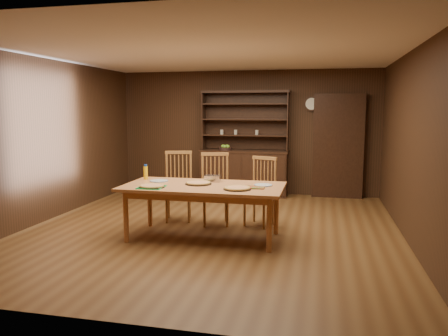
% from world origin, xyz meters
% --- Properties ---
extents(floor, '(6.00, 6.00, 0.00)m').
position_xyz_m(floor, '(0.00, 0.00, 0.00)').
color(floor, brown).
rests_on(floor, ground).
extents(room_shell, '(6.00, 6.00, 6.00)m').
position_xyz_m(room_shell, '(0.00, 0.00, 1.58)').
color(room_shell, white).
rests_on(room_shell, floor).
extents(china_hutch, '(1.84, 0.52, 2.17)m').
position_xyz_m(china_hutch, '(-0.00, 2.75, 0.60)').
color(china_hutch, '#321B10').
rests_on(china_hutch, floor).
extents(doorway, '(1.00, 0.18, 2.10)m').
position_xyz_m(doorway, '(1.90, 2.90, 1.05)').
color(doorway, '#321B10').
rests_on(doorway, floor).
extents(wall_clock, '(0.30, 0.05, 0.30)m').
position_xyz_m(wall_clock, '(1.35, 2.96, 1.90)').
color(wall_clock, '#321B10').
rests_on(wall_clock, room_shell).
extents(dining_table, '(2.21, 1.10, 0.75)m').
position_xyz_m(dining_table, '(-0.01, -0.46, 0.68)').
color(dining_table, '#B8713F').
rests_on(dining_table, floor).
extents(chair_left, '(0.55, 0.54, 1.12)m').
position_xyz_m(chair_left, '(-0.68, 0.46, 0.59)').
color(chair_left, '#A86F39').
rests_on(chair_left, floor).
extents(chair_center, '(0.56, 0.55, 1.11)m').
position_xyz_m(chair_center, '(-0.04, 0.36, 0.59)').
color(chair_center, '#A86F39').
rests_on(chair_center, floor).
extents(chair_right, '(0.55, 0.54, 1.06)m').
position_xyz_m(chair_right, '(0.68, 0.44, 0.56)').
color(chair_right, '#A86F39').
rests_on(chair_right, floor).
extents(pizza_left, '(0.35, 0.35, 0.04)m').
position_xyz_m(pizza_left, '(-0.63, -0.78, 0.77)').
color(pizza_left, black).
rests_on(pizza_left, dining_table).
extents(pizza_right, '(0.37, 0.37, 0.04)m').
position_xyz_m(pizza_right, '(0.52, -0.67, 0.77)').
color(pizza_right, black).
rests_on(pizza_right, dining_table).
extents(pizza_center, '(0.37, 0.37, 0.04)m').
position_xyz_m(pizza_center, '(-0.09, -0.40, 0.77)').
color(pizza_center, black).
rests_on(pizza_center, dining_table).
extents(cooling_rack, '(0.33, 0.33, 0.01)m').
position_xyz_m(cooling_rack, '(-0.64, -0.79, 0.76)').
color(cooling_rack, '#0C9E46').
rests_on(cooling_rack, dining_table).
extents(plate_left, '(0.27, 0.27, 0.02)m').
position_xyz_m(plate_left, '(-0.72, -0.29, 0.76)').
color(plate_left, silver).
rests_on(plate_left, dining_table).
extents(plate_right, '(0.25, 0.25, 0.02)m').
position_xyz_m(plate_right, '(0.81, -0.32, 0.76)').
color(plate_right, silver).
rests_on(plate_right, dining_table).
extents(foil_dish, '(0.24, 0.18, 0.09)m').
position_xyz_m(foil_dish, '(0.04, -0.13, 0.80)').
color(foil_dish, white).
rests_on(foil_dish, dining_table).
extents(juice_bottle, '(0.06, 0.06, 0.22)m').
position_xyz_m(juice_bottle, '(-0.99, -0.15, 0.86)').
color(juice_bottle, yellow).
rests_on(juice_bottle, dining_table).
extents(pot_holder_a, '(0.19, 0.19, 0.01)m').
position_xyz_m(pot_holder_a, '(0.76, -0.52, 0.76)').
color(pot_holder_a, '#B11814').
rests_on(pot_holder_a, dining_table).
extents(pot_holder_b, '(0.23, 0.23, 0.01)m').
position_xyz_m(pot_holder_b, '(0.66, -0.50, 0.76)').
color(pot_holder_b, '#B11814').
rests_on(pot_holder_b, dining_table).
extents(fruit_bowl, '(0.26, 0.26, 0.12)m').
position_xyz_m(fruit_bowl, '(-0.39, 2.69, 0.98)').
color(fruit_bowl, black).
rests_on(fruit_bowl, china_hutch).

